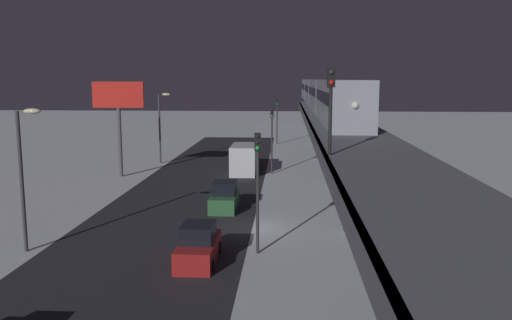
{
  "coord_description": "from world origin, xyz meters",
  "views": [
    {
      "loc": [
        -2.22,
        31.32,
        9.13
      ],
      "look_at": [
        0.41,
        -11.82,
        2.47
      ],
      "focal_mm": 36.92,
      "sensor_mm": 36.0,
      "label": 1
    }
  ],
  "objects_px": {
    "traffic_light_far": "(277,114)",
    "traffic_light_near": "(258,175)",
    "sedan_red": "(198,247)",
    "commercial_billboard": "(118,104)",
    "traffic_light_mid": "(272,131)",
    "sedan_green": "(225,198)",
    "subway_train": "(320,92)",
    "box_truck": "(245,158)",
    "rail_signal": "(331,96)"
  },
  "relations": [
    {
      "from": "traffic_light_mid",
      "to": "traffic_light_far",
      "type": "bearing_deg",
      "value": -90.0
    },
    {
      "from": "subway_train",
      "to": "traffic_light_mid",
      "type": "xyz_separation_m",
      "value": [
        5.67,
        19.32,
        -3.24
      ]
    },
    {
      "from": "rail_signal",
      "to": "traffic_light_near",
      "type": "height_order",
      "value": "rail_signal"
    },
    {
      "from": "sedan_red",
      "to": "commercial_billboard",
      "type": "distance_m",
      "value": 26.25
    },
    {
      "from": "subway_train",
      "to": "commercial_billboard",
      "type": "distance_m",
      "value": 29.36
    },
    {
      "from": "box_truck",
      "to": "sedan_red",
      "type": "bearing_deg",
      "value": 89.56
    },
    {
      "from": "sedan_green",
      "to": "traffic_light_near",
      "type": "bearing_deg",
      "value": -73.0
    },
    {
      "from": "subway_train",
      "to": "traffic_light_far",
      "type": "xyz_separation_m",
      "value": [
        5.67,
        -4.41,
        -3.24
      ]
    },
    {
      "from": "traffic_light_mid",
      "to": "traffic_light_far",
      "type": "relative_size",
      "value": 1.0
    },
    {
      "from": "sedan_red",
      "to": "sedan_green",
      "type": "height_order",
      "value": "same"
    },
    {
      "from": "traffic_light_near",
      "to": "commercial_billboard",
      "type": "relative_size",
      "value": 0.72
    },
    {
      "from": "traffic_light_far",
      "to": "commercial_billboard",
      "type": "xyz_separation_m",
      "value": [
        14.19,
        26.03,
        2.63
      ]
    },
    {
      "from": "box_truck",
      "to": "traffic_light_mid",
      "type": "distance_m",
      "value": 4.06
    },
    {
      "from": "box_truck",
      "to": "subway_train",
      "type": "bearing_deg",
      "value": -114.58
    },
    {
      "from": "rail_signal",
      "to": "subway_train",
      "type": "bearing_deg",
      "value": -92.75
    },
    {
      "from": "subway_train",
      "to": "rail_signal",
      "type": "height_order",
      "value": "rail_signal"
    },
    {
      "from": "traffic_light_mid",
      "to": "box_truck",
      "type": "bearing_deg",
      "value": -20.82
    },
    {
      "from": "traffic_light_far",
      "to": "traffic_light_mid",
      "type": "bearing_deg",
      "value": 90.0
    },
    {
      "from": "box_truck",
      "to": "commercial_billboard",
      "type": "height_order",
      "value": "commercial_billboard"
    },
    {
      "from": "subway_train",
      "to": "sedan_red",
      "type": "bearing_deg",
      "value": 79.11
    },
    {
      "from": "sedan_green",
      "to": "commercial_billboard",
      "type": "bearing_deg",
      "value": 133.4
    },
    {
      "from": "box_truck",
      "to": "traffic_light_near",
      "type": "bearing_deg",
      "value": 96.22
    },
    {
      "from": "box_truck",
      "to": "sedan_green",
      "type": "bearing_deg",
      "value": 89.25
    },
    {
      "from": "sedan_red",
      "to": "sedan_green",
      "type": "distance_m",
      "value": 10.97
    },
    {
      "from": "subway_train",
      "to": "traffic_light_near",
      "type": "bearing_deg",
      "value": 82.5
    },
    {
      "from": "subway_train",
      "to": "commercial_billboard",
      "type": "xyz_separation_m",
      "value": [
        19.86,
        21.62,
        -0.61
      ]
    },
    {
      "from": "sedan_red",
      "to": "traffic_light_near",
      "type": "relative_size",
      "value": 0.67
    },
    {
      "from": "sedan_red",
      "to": "traffic_light_mid",
      "type": "bearing_deg",
      "value": 83.44
    },
    {
      "from": "traffic_light_near",
      "to": "commercial_billboard",
      "type": "xyz_separation_m",
      "value": [
        14.19,
        -21.43,
        2.63
      ]
    },
    {
      "from": "traffic_light_far",
      "to": "sedan_red",
      "type": "bearing_deg",
      "value": 86.61
    },
    {
      "from": "sedan_red",
      "to": "traffic_light_near",
      "type": "xyz_separation_m",
      "value": [
        -2.9,
        -1.49,
        3.41
      ]
    },
    {
      "from": "subway_train",
      "to": "sedan_green",
      "type": "xyz_separation_m",
      "value": [
        8.57,
        33.56,
        -6.64
      ]
    },
    {
      "from": "sedan_green",
      "to": "traffic_light_mid",
      "type": "xyz_separation_m",
      "value": [
        -2.9,
        -14.24,
        3.4
      ]
    },
    {
      "from": "box_truck",
      "to": "commercial_billboard",
      "type": "bearing_deg",
      "value": 16.14
    },
    {
      "from": "rail_signal",
      "to": "traffic_light_near",
      "type": "distance_m",
      "value": 6.01
    },
    {
      "from": "sedan_red",
      "to": "traffic_light_mid",
      "type": "height_order",
      "value": "traffic_light_mid"
    },
    {
      "from": "commercial_billboard",
      "to": "traffic_light_far",
      "type": "bearing_deg",
      "value": -118.61
    },
    {
      "from": "rail_signal",
      "to": "sedan_green",
      "type": "height_order",
      "value": "rail_signal"
    },
    {
      "from": "sedan_red",
      "to": "traffic_light_far",
      "type": "distance_m",
      "value": 49.15
    },
    {
      "from": "traffic_light_far",
      "to": "traffic_light_near",
      "type": "bearing_deg",
      "value": 90.0
    },
    {
      "from": "subway_train",
      "to": "traffic_light_far",
      "type": "height_order",
      "value": "subway_train"
    },
    {
      "from": "box_truck",
      "to": "commercial_billboard",
      "type": "distance_m",
      "value": 13.16
    },
    {
      "from": "box_truck",
      "to": "traffic_light_far",
      "type": "bearing_deg",
      "value": -96.78
    },
    {
      "from": "sedan_green",
      "to": "traffic_light_far",
      "type": "relative_size",
      "value": 0.65
    },
    {
      "from": "subway_train",
      "to": "sedan_green",
      "type": "relative_size",
      "value": 17.69
    },
    {
      "from": "sedan_green",
      "to": "traffic_light_far",
      "type": "xyz_separation_m",
      "value": [
        -2.9,
        -37.97,
        3.4
      ]
    },
    {
      "from": "traffic_light_far",
      "to": "commercial_billboard",
      "type": "relative_size",
      "value": 0.72
    },
    {
      "from": "sedan_green",
      "to": "traffic_light_far",
      "type": "bearing_deg",
      "value": 85.63
    },
    {
      "from": "traffic_light_near",
      "to": "traffic_light_mid",
      "type": "height_order",
      "value": "same"
    },
    {
      "from": "subway_train",
      "to": "traffic_light_far",
      "type": "distance_m",
      "value": 7.88
    }
  ]
}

